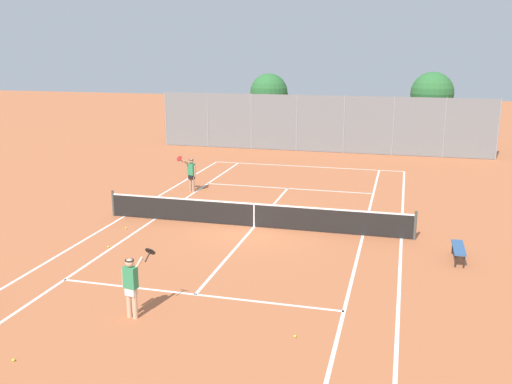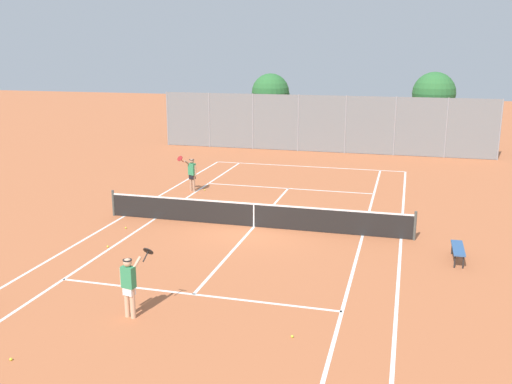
# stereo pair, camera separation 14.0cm
# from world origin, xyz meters

# --- Properties ---
(ground_plane) EXTENTS (120.00, 120.00, 0.00)m
(ground_plane) POSITION_xyz_m (0.00, 0.00, 0.00)
(ground_plane) COLOR #BC663D
(court_line_markings) EXTENTS (11.10, 23.90, 0.01)m
(court_line_markings) POSITION_xyz_m (0.00, 0.00, 0.00)
(court_line_markings) COLOR white
(court_line_markings) RESTS_ON ground
(tennis_net) EXTENTS (12.00, 0.10, 1.07)m
(tennis_net) POSITION_xyz_m (0.00, 0.00, 0.51)
(tennis_net) COLOR #474C47
(tennis_net) RESTS_ON ground
(player_near_side) EXTENTS (0.77, 0.71, 1.77)m
(player_near_side) POSITION_xyz_m (-1.05, -8.10, 0.93)
(player_near_side) COLOR #D8A884
(player_near_side) RESTS_ON ground
(player_far_left) EXTENTS (0.85, 0.68, 1.77)m
(player_far_left) POSITION_xyz_m (-4.31, 4.60, 0.93)
(player_far_left) COLOR tan
(player_far_left) RESTS_ON ground
(loose_tennis_ball_0) EXTENTS (0.07, 0.07, 0.07)m
(loose_tennis_ball_0) POSITION_xyz_m (-3.81, 4.95, 0.03)
(loose_tennis_ball_0) COLOR #D1DB33
(loose_tennis_ball_0) RESTS_ON ground
(loose_tennis_ball_1) EXTENTS (0.07, 0.07, 0.07)m
(loose_tennis_ball_1) POSITION_xyz_m (-4.66, -1.47, 0.03)
(loose_tennis_ball_1) COLOR #D1DB33
(loose_tennis_ball_1) RESTS_ON ground
(loose_tennis_ball_2) EXTENTS (0.07, 0.07, 0.07)m
(loose_tennis_ball_2) POSITION_xyz_m (3.15, -8.09, 0.03)
(loose_tennis_ball_2) COLOR #D1DB33
(loose_tennis_ball_2) RESTS_ON ground
(loose_tennis_ball_3) EXTENTS (0.07, 0.07, 0.07)m
(loose_tennis_ball_3) POSITION_xyz_m (-2.24, 1.43, 0.03)
(loose_tennis_ball_3) COLOR #D1DB33
(loose_tennis_ball_3) RESTS_ON ground
(loose_tennis_ball_4) EXTENTS (0.07, 0.07, 0.07)m
(loose_tennis_ball_4) POSITION_xyz_m (-2.63, -10.70, 0.03)
(loose_tennis_ball_4) COLOR #D1DB33
(loose_tennis_ball_4) RESTS_ON ground
(loose_tennis_ball_5) EXTENTS (0.07, 0.07, 0.07)m
(loose_tennis_ball_5) POSITION_xyz_m (-4.26, -3.54, 0.03)
(loose_tennis_ball_5) COLOR #D1DB33
(loose_tennis_ball_5) RESTS_ON ground
(courtside_bench) EXTENTS (0.36, 1.50, 0.47)m
(courtside_bench) POSITION_xyz_m (7.29, -1.77, 0.41)
(courtside_bench) COLOR #33598C
(courtside_bench) RESTS_ON ground
(back_fence) EXTENTS (21.87, 0.08, 3.73)m
(back_fence) POSITION_xyz_m (0.00, 16.89, 1.87)
(back_fence) COLOR gray
(back_fence) RESTS_ON ground
(tree_behind_left) EXTENTS (2.68, 2.64, 4.96)m
(tree_behind_left) POSITION_xyz_m (-3.96, 19.47, 3.52)
(tree_behind_left) COLOR brown
(tree_behind_left) RESTS_ON ground
(tree_behind_right) EXTENTS (2.78, 2.78, 5.19)m
(tree_behind_right) POSITION_xyz_m (6.94, 19.21, 3.73)
(tree_behind_right) COLOR brown
(tree_behind_right) RESTS_ON ground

